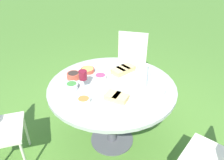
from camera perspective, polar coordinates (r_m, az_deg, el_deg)
ground_plane at (r=2.69m, az=0.00°, el=-15.23°), size 40.00×40.00×0.00m
dining_table at (r=2.26m, az=0.00°, el=-3.68°), size 1.29×1.29×0.77m
chair_near_left at (r=3.32m, az=4.99°, el=5.73°), size 0.60×0.60×0.89m
chair_far_back at (r=2.02m, az=26.90°, el=-18.19°), size 0.51×0.49×0.89m
water_pitcher at (r=2.14m, az=7.87°, el=1.16°), size 0.12×0.11×0.24m
wine_glass at (r=2.11m, az=-7.59°, el=1.16°), size 0.08×0.08×0.18m
platter_bread_main at (r=1.95m, az=1.67°, el=-5.02°), size 0.31×0.39×0.07m
platter_charcuterie at (r=2.38m, az=2.96°, el=2.39°), size 0.32×0.20×0.08m
bowl_fries at (r=2.44m, az=-6.38°, el=2.61°), size 0.15×0.15×0.04m
bowl_salad at (r=2.16m, az=-10.47°, el=-1.52°), size 0.12×0.12×0.06m
bowl_olives at (r=2.33m, az=-10.05°, el=1.22°), size 0.13×0.13×0.06m
bowl_dip_red at (r=2.29m, az=-3.07°, el=0.86°), size 0.13×0.13×0.05m
bowl_dip_cream at (r=2.12m, az=12.34°, el=-2.61°), size 0.11×0.11×0.05m
bowl_roasted_veg at (r=1.97m, az=-7.41°, el=-5.20°), size 0.12×0.12×0.04m
cup_water_near at (r=2.30m, az=9.09°, el=1.26°), size 0.07×0.07×0.10m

